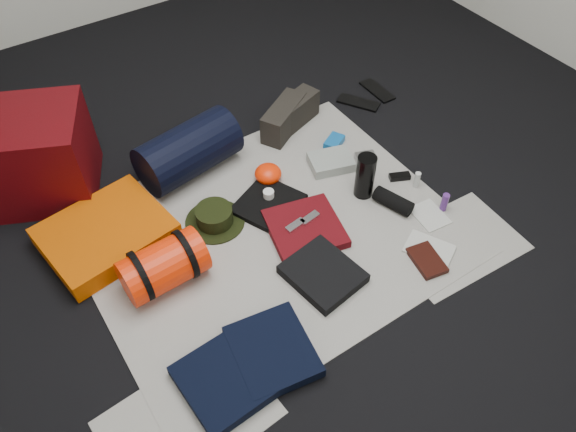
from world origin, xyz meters
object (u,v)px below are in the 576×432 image
stuff_sack (164,266)px  water_bottle (365,176)px  red_cabinet (31,156)px  navy_duffel (188,151)px  paperback_book (427,260)px  sleeping_pad (106,234)px  compact_camera (365,157)px

stuff_sack → water_bottle: water_bottle is taller
water_bottle → red_cabinet: bearing=144.9°
stuff_sack → navy_duffel: (0.40, 0.55, 0.03)m
stuff_sack → paperback_book: stuff_sack is taller
sleeping_pad → compact_camera: (1.29, -0.22, -0.03)m
red_cabinet → water_bottle: (1.26, -0.89, -0.09)m
water_bottle → paperback_book: water_bottle is taller
red_cabinet → water_bottle: bearing=-10.4°
stuff_sack → navy_duffel: 0.68m
water_bottle → compact_camera: bearing=48.5°
sleeping_pad → stuff_sack: (0.13, -0.34, 0.05)m
paperback_book → water_bottle: bearing=97.4°
sleeping_pad → navy_duffel: navy_duffel is taller
red_cabinet → stuff_sack: (0.25, -0.83, -0.11)m
paperback_book → compact_camera: bearing=85.2°
compact_camera → red_cabinet: bearing=172.7°
water_bottle → paperback_book: 0.49m
navy_duffel → paperback_book: size_ratio=2.84×
navy_duffel → sleeping_pad: bearing=-167.8°
stuff_sack → water_bottle: bearing=-3.2°
red_cabinet → sleeping_pad: size_ratio=0.99×
red_cabinet → water_bottle: red_cabinet is taller
water_bottle → paperback_book: (-0.03, -0.48, -0.10)m
paperback_book → sleeping_pad: bearing=152.7°
water_bottle → compact_camera: 0.25m
sleeping_pad → water_bottle: water_bottle is taller
navy_duffel → compact_camera: size_ratio=4.92×
navy_duffel → water_bottle: navy_duffel is taller
red_cabinet → navy_duffel: red_cabinet is taller
sleeping_pad → paperback_book: size_ratio=3.01×
navy_duffel → water_bottle: 0.86m
water_bottle → navy_duffel: bearing=135.3°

